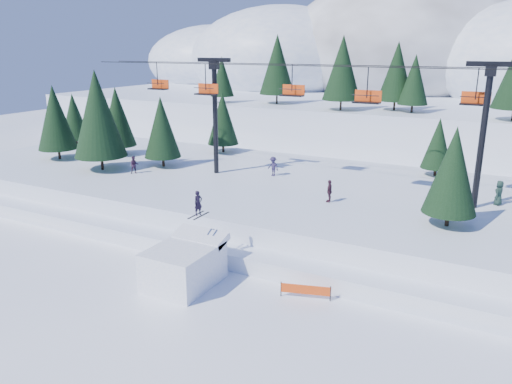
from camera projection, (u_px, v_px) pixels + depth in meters
The scene contains 10 objects.
ground at pixel (181, 306), 27.45m from camera, with size 160.00×160.00×0.00m, color white.
mid_shelf at pixel (307, 199), 42.36m from camera, with size 70.00×22.00×2.50m, color white.
berm at pixel (250, 247), 34.08m from camera, with size 70.00×6.00×1.10m, color white.
mountain_ridge at pixel (399, 70), 89.23m from camera, with size 119.00×60.00×26.46m.
jump_kicker at pixel (185, 264), 29.69m from camera, with size 3.49×4.76×5.45m.
chairlift at pixel (331, 104), 39.31m from camera, with size 46.00×3.21×10.28m.
conifer_stand at pixel (317, 135), 40.62m from camera, with size 63.80×16.69×9.28m.
distant_skiers at pixel (302, 176), 41.35m from camera, with size 30.87×6.24×1.84m.
banner_near at pixel (306, 290), 28.13m from camera, with size 2.75×0.84×0.90m.
banner_far at pixel (372, 289), 28.18m from camera, with size 2.84×0.37×0.90m.
Camera 1 is at (15.14, -19.78, 13.77)m, focal length 35.00 mm.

